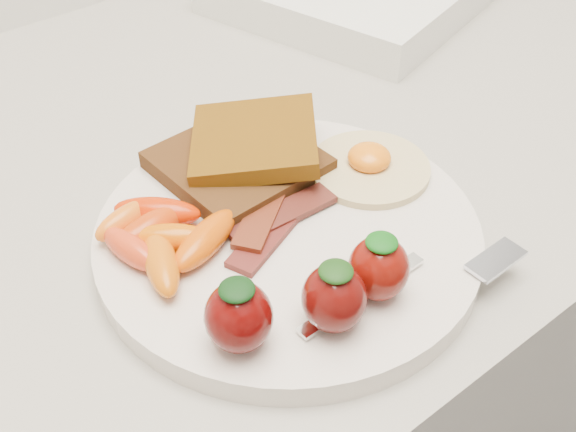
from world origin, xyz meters
TOP-DOWN VIEW (x-y plane):
  - plate at (-0.01, 1.56)m, footprint 0.27×0.27m
  - toast_lower at (-0.00, 1.63)m, footprint 0.11×0.11m
  - toast_upper at (0.02, 1.63)m, footprint 0.13×0.13m
  - fried_egg at (0.08, 1.57)m, footprint 0.12×0.12m
  - bacon_strips at (-0.02, 1.57)m, footprint 0.10×0.08m
  - baby_carrots at (-0.09, 1.60)m, footprint 0.09×0.11m
  - strawberries at (-0.05, 1.48)m, footprint 0.13×0.06m
  - fork at (0.03, 1.46)m, footprint 0.16×0.05m

SIDE VIEW (x-z plane):
  - plate at x=-0.01m, z-range 0.90..0.92m
  - fork at x=0.03m, z-range 0.92..0.92m
  - bacon_strips at x=-0.02m, z-range 0.92..0.93m
  - fried_egg at x=0.08m, z-range 0.91..0.93m
  - toast_lower at x=0.00m, z-range 0.92..0.93m
  - baby_carrots at x=-0.09m, z-range 0.92..0.94m
  - toast_upper at x=0.02m, z-range 0.93..0.95m
  - strawberries at x=-0.05m, z-range 0.92..0.97m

